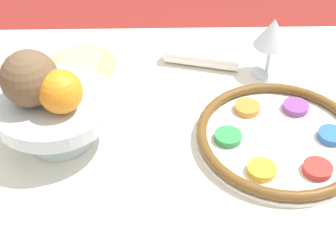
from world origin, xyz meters
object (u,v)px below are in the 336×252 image
object	(u,v)px
seder_plate	(278,137)
orange_fruit	(59,92)
bread_plate	(80,64)
napkin_roll	(201,57)
coconut	(28,79)
fruit_stand	(53,109)
wine_glass	(271,35)

from	to	relation	value
seder_plate	orange_fruit	bearing A→B (deg)	1.38
bread_plate	napkin_roll	bearing A→B (deg)	179.60
coconut	bread_plate	bearing A→B (deg)	-99.42
seder_plate	fruit_stand	size ratio (longest dim) A/B	1.44
bread_plate	orange_fruit	bearing A→B (deg)	92.54
wine_glass	bread_plate	xyz separation A→B (m)	(0.44, -0.04, -0.10)
wine_glass	napkin_roll	world-z (taller)	wine_glass
orange_fruit	napkin_roll	xyz separation A→B (m)	(-0.27, -0.28, -0.12)
coconut	orange_fruit	bearing A→B (deg)	157.47
fruit_stand	napkin_roll	xyz separation A→B (m)	(-0.30, -0.25, -0.06)
fruit_stand	coconut	distance (m)	0.08
seder_plate	bread_plate	world-z (taller)	seder_plate
wine_glass	coconut	size ratio (longest dim) A/B	1.37
orange_fruit	bread_plate	world-z (taller)	orange_fruit
fruit_stand	coconut	world-z (taller)	coconut
wine_glass	orange_fruit	distance (m)	0.49
fruit_stand	napkin_roll	bearing A→B (deg)	-139.69
wine_glass	orange_fruit	bearing A→B (deg)	29.92
wine_glass	napkin_roll	size ratio (longest dim) A/B	0.78
napkin_roll	coconut	bearing A→B (deg)	37.98
seder_plate	fruit_stand	world-z (taller)	fruit_stand
orange_fruit	coconut	world-z (taller)	coconut
coconut	wine_glass	bearing A→B (deg)	-155.27
wine_glass	bread_plate	distance (m)	0.45
wine_glass	napkin_roll	bearing A→B (deg)	-13.98
seder_plate	coconut	world-z (taller)	coconut
wine_glass	bread_plate	world-z (taller)	wine_glass
seder_plate	orange_fruit	size ratio (longest dim) A/B	4.14
coconut	bread_plate	xyz separation A→B (m)	(-0.04, -0.26, -0.15)
napkin_roll	wine_glass	bearing A→B (deg)	166.02
orange_fruit	fruit_stand	bearing A→B (deg)	-48.91
orange_fruit	coconut	size ratio (longest dim) A/B	0.76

